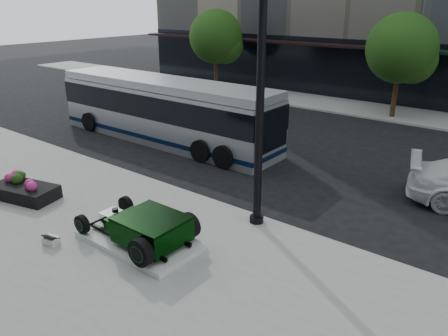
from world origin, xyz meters
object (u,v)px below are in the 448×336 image
Objects in this scene: hot_rod at (147,228)px; flower_planter at (24,190)px; lamppost at (260,107)px; transit_bus at (164,110)px.

hot_rod reaches higher than flower_planter.
transit_bus is (-8.34, 4.48, -2.16)m from lamppost.
flower_planter is 8.03m from transit_bus.
lamppost is (1.53, 2.99, 2.95)m from hot_rod.
hot_rod is 1.32× the size of flower_planter.
lamppost is at bearing 25.38° from flower_planter.
flower_planter is at bearing -176.01° from hot_rod.
lamppost is 8.53m from flower_planter.
lamppost reaches higher than transit_bus.
flower_planter is (-5.59, -0.39, -0.31)m from hot_rod.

